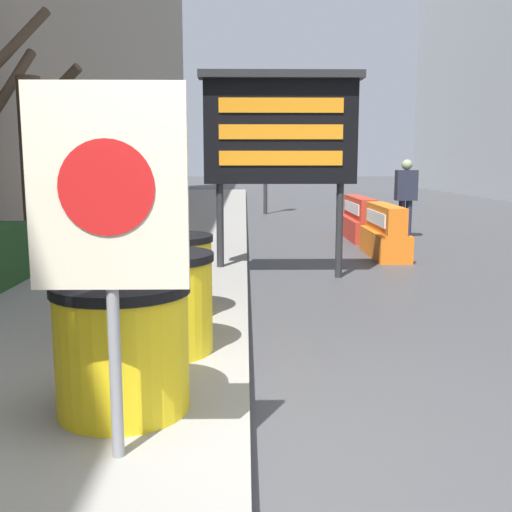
# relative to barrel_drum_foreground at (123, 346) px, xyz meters

# --- Properties ---
(ground_plane) EXTENTS (120.00, 120.00, 0.00)m
(ground_plane) POSITION_rel_barrel_drum_foreground_xyz_m (0.74, -0.49, -0.54)
(ground_plane) COLOR #3F3F42
(bare_tree) EXTENTS (1.59, 1.70, 3.78)m
(bare_tree) POSITION_rel_barrel_drum_foreground_xyz_m (-2.44, 5.46, 1.35)
(bare_tree) COLOR #4C3D2D
(bare_tree) RESTS_ON sidewalk_left
(barrel_drum_foreground) EXTENTS (0.80, 0.80, 0.77)m
(barrel_drum_foreground) POSITION_rel_barrel_drum_foreground_xyz_m (0.00, 0.00, 0.00)
(barrel_drum_foreground) COLOR yellow
(barrel_drum_foreground) RESTS_ON sidewalk_left
(barrel_drum_middle) EXTENTS (0.80, 0.80, 0.77)m
(barrel_drum_middle) POSITION_rel_barrel_drum_foreground_xyz_m (0.08, 1.11, 0.00)
(barrel_drum_middle) COLOR yellow
(barrel_drum_middle) RESTS_ON sidewalk_left
(barrel_drum_back) EXTENTS (0.80, 0.80, 0.77)m
(barrel_drum_back) POSITION_rel_barrel_drum_foreground_xyz_m (0.01, 2.22, 0.00)
(barrel_drum_back) COLOR yellow
(barrel_drum_back) RESTS_ON sidewalk_left
(warning_sign) EXTENTS (0.74, 0.08, 1.81)m
(warning_sign) POSITION_rel_barrel_drum_foreground_xyz_m (0.08, -0.59, 0.86)
(warning_sign) COLOR gray
(warning_sign) RESTS_ON sidewalk_left
(message_board) EXTENTS (2.18, 0.36, 2.78)m
(message_board) POSITION_rel_barrel_drum_foreground_xyz_m (1.20, 4.81, 1.47)
(message_board) COLOR #28282B
(message_board) RESTS_ON ground_plane
(jersey_barrier_orange_near) EXTENTS (0.52, 1.74, 0.88)m
(jersey_barrier_orange_near) POSITION_rel_barrel_drum_foreground_xyz_m (3.09, 6.66, -0.15)
(jersey_barrier_orange_near) COLOR orange
(jersey_barrier_orange_near) RESTS_ON ground_plane
(jersey_barrier_red_striped) EXTENTS (0.52, 2.01, 0.87)m
(jersey_barrier_red_striped) POSITION_rel_barrel_drum_foreground_xyz_m (3.09, 8.99, -0.16)
(jersey_barrier_red_striped) COLOR red
(jersey_barrier_red_striped) RESTS_ON ground_plane
(traffic_cone_near) EXTENTS (0.32, 0.32, 0.56)m
(traffic_cone_near) POSITION_rel_barrel_drum_foreground_xyz_m (3.10, 8.61, -0.27)
(traffic_cone_near) COLOR black
(traffic_cone_near) RESTS_ON ground_plane
(traffic_light_near_curb) EXTENTS (0.28, 0.44, 3.58)m
(traffic_light_near_curb) POSITION_rel_barrel_drum_foreground_xyz_m (1.33, 14.82, 2.07)
(traffic_light_near_curb) COLOR #2D2D30
(traffic_light_near_curb) RESTS_ON ground_plane
(pedestrian_worker) EXTENTS (0.43, 0.26, 1.64)m
(pedestrian_worker) POSITION_rel_barrel_drum_foreground_xyz_m (4.07, 9.08, 0.43)
(pedestrian_worker) COLOR #23283D
(pedestrian_worker) RESTS_ON ground_plane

